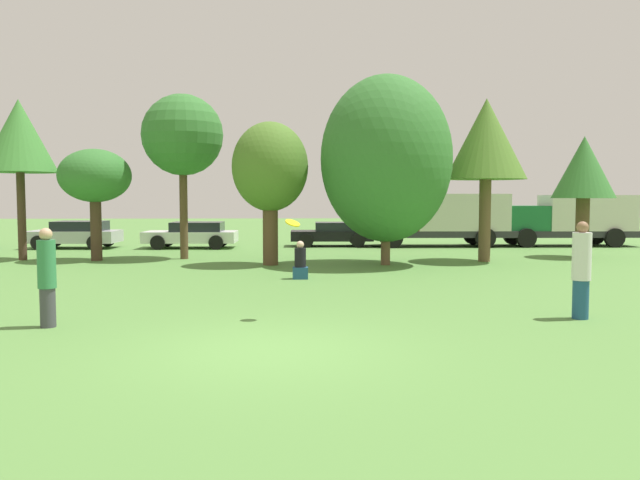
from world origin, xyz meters
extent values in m
plane|color=#54843D|center=(0.00, 0.00, 0.00)|extent=(120.00, 120.00, 0.00)
cylinder|color=#3F3F47|center=(-3.94, 1.83, 0.35)|extent=(0.27, 0.27, 0.70)
cylinder|color=#337F4C|center=(-3.94, 1.83, 1.12)|extent=(0.31, 0.31, 0.85)
sphere|color=tan|center=(-3.94, 1.83, 1.65)|extent=(0.22, 0.22, 0.22)
cylinder|color=navy|center=(5.81, 2.19, 0.37)|extent=(0.30, 0.30, 0.74)
cylinder|color=silver|center=(5.81, 2.19, 1.18)|extent=(0.35, 0.35, 0.90)
sphere|color=#8C6647|center=(5.81, 2.19, 1.73)|extent=(0.22, 0.22, 0.22)
cylinder|color=yellow|center=(0.38, 2.39, 1.81)|extent=(0.31, 0.28, 0.19)
cube|color=navy|center=(0.59, 8.28, 0.17)|extent=(0.43, 0.36, 0.33)
cylinder|color=black|center=(0.59, 8.28, 0.60)|extent=(0.32, 0.32, 0.54)
sphere|color=beige|center=(0.59, 8.28, 0.97)|extent=(0.21, 0.21, 0.21)
cylinder|color=#473323|center=(-9.51, 14.03, 1.60)|extent=(0.29, 0.29, 3.20)
cone|color=#3D7F33|center=(-9.51, 14.03, 4.52)|extent=(2.64, 2.64, 2.64)
cylinder|color=#473323|center=(-6.76, 13.75, 1.18)|extent=(0.40, 0.40, 2.37)
ellipsoid|color=#33702D|center=(-6.76, 13.75, 3.08)|extent=(2.58, 2.58, 1.92)
cylinder|color=brown|center=(-3.68, 14.25, 1.89)|extent=(0.29, 0.29, 3.77)
sphere|color=#33702D|center=(-3.68, 14.25, 4.60)|extent=(2.99, 2.99, 2.99)
cylinder|color=brown|center=(-0.38, 12.01, 1.31)|extent=(0.52, 0.52, 2.62)
ellipsoid|color=#4C7528|center=(-0.38, 12.01, 3.33)|extent=(2.57, 2.57, 3.01)
cylinder|color=brown|center=(3.52, 11.83, 1.19)|extent=(0.31, 0.31, 2.38)
ellipsoid|color=#33702D|center=(3.52, 11.83, 3.59)|extent=(4.42, 4.42, 5.60)
cylinder|color=brown|center=(7.23, 12.83, 1.47)|extent=(0.42, 0.42, 2.94)
cone|color=#4C7528|center=(7.23, 12.83, 4.36)|extent=(2.85, 2.85, 2.85)
cylinder|color=brown|center=(11.43, 14.20, 1.13)|extent=(0.51, 0.51, 2.27)
cone|color=#33702D|center=(11.43, 14.20, 3.44)|extent=(2.35, 2.35, 2.35)
cube|color=#B2B2B7|center=(-9.52, 19.46, 0.53)|extent=(3.97, 1.96, 0.53)
cube|color=black|center=(-9.23, 19.46, 1.01)|extent=(2.20, 1.69, 0.43)
cylinder|color=black|center=(-10.76, 18.56, 0.32)|extent=(0.63, 0.18, 0.63)
cylinder|color=black|center=(-10.72, 20.43, 0.32)|extent=(0.63, 0.18, 0.63)
cylinder|color=black|center=(-8.33, 18.50, 0.32)|extent=(0.63, 0.18, 0.63)
cylinder|color=black|center=(-8.29, 20.37, 0.32)|extent=(0.63, 0.18, 0.63)
cube|color=silver|center=(-4.26, 19.34, 0.52)|extent=(4.15, 1.98, 0.50)
cube|color=black|center=(-3.95, 19.33, 0.97)|extent=(2.30, 1.71, 0.42)
cylinder|color=black|center=(-5.55, 18.42, 0.32)|extent=(0.64, 0.22, 0.64)
cylinder|color=black|center=(-5.51, 20.31, 0.32)|extent=(0.64, 0.22, 0.64)
cylinder|color=black|center=(-3.01, 18.36, 0.32)|extent=(0.64, 0.22, 0.64)
cylinder|color=black|center=(-2.96, 20.25, 0.32)|extent=(0.64, 0.22, 0.64)
cube|color=black|center=(2.19, 20.18, 0.50)|extent=(3.85, 1.80, 0.46)
cube|color=black|center=(2.48, 20.17, 0.93)|extent=(2.13, 1.56, 0.40)
cylinder|color=black|center=(0.99, 19.35, 0.32)|extent=(0.65, 0.21, 0.64)
cylinder|color=black|center=(1.03, 21.06, 0.32)|extent=(0.65, 0.21, 0.64)
cylinder|color=black|center=(3.36, 19.29, 0.32)|extent=(0.65, 0.21, 0.64)
cylinder|color=black|center=(3.40, 21.01, 0.32)|extent=(0.65, 0.21, 0.64)
cube|color=#2D2D33|center=(7.30, 19.99, 0.60)|extent=(6.81, 2.34, 0.30)
cube|color=red|center=(5.20, 20.04, 1.28)|extent=(2.21, 2.13, 1.05)
cube|color=beige|center=(8.25, 19.97, 1.61)|extent=(4.24, 2.28, 1.71)
cylinder|color=black|center=(4.91, 18.95, 0.45)|extent=(0.91, 0.28, 0.91)
cylinder|color=black|center=(4.96, 21.14, 0.45)|extent=(0.91, 0.28, 0.91)
cylinder|color=black|center=(9.14, 18.85, 0.45)|extent=(0.91, 0.28, 0.91)
cylinder|color=black|center=(9.18, 21.04, 0.45)|extent=(0.91, 0.28, 0.91)
cube|color=#2D2D33|center=(13.36, 19.86, 0.59)|extent=(6.57, 2.08, 0.30)
cube|color=#196633|center=(11.34, 19.91, 1.32)|extent=(2.13, 1.89, 1.17)
cube|color=beige|center=(14.27, 19.84, 1.57)|extent=(4.09, 2.03, 1.66)
cylinder|color=black|center=(11.06, 18.94, 0.44)|extent=(0.89, 0.32, 0.88)
cylinder|color=black|center=(11.10, 20.88, 0.44)|extent=(0.89, 0.32, 0.88)
cylinder|color=black|center=(15.13, 18.85, 0.44)|extent=(0.89, 0.32, 0.88)
cylinder|color=black|center=(15.18, 20.79, 0.44)|extent=(0.89, 0.32, 0.88)
camera|label=1|loc=(0.40, -9.36, 2.29)|focal=35.35mm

